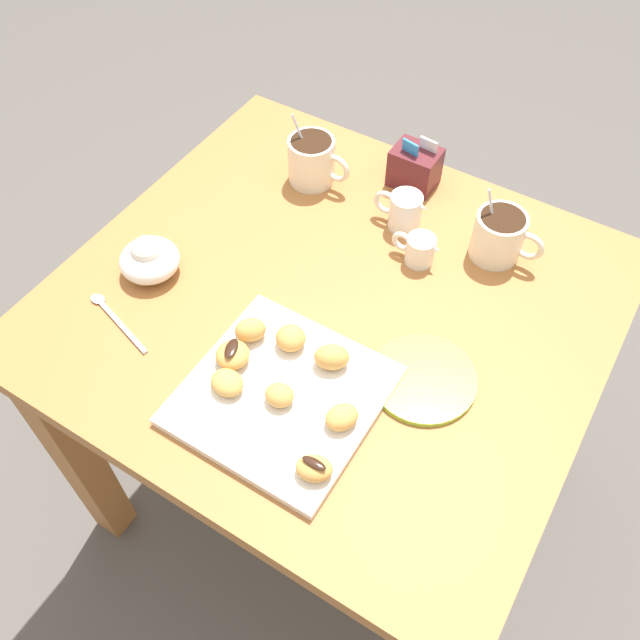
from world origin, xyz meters
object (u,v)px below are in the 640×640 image
object	(u,v)px
coffee_mug_cream_left	(312,159)
cream_pitcher_white	(404,210)
dining_table	(331,346)
beignet_5	(314,468)
beignet_0	(290,338)
beignet_3	(342,417)
beignet_6	(233,355)
sugar_caddy	(415,167)
ice_cream_bowl	(149,258)
beignet_2	(280,395)
coffee_mug_cream_right	(500,235)
beignet_1	(250,330)
beignet_4	(227,383)
pastry_plate_square	(282,396)
chocolate_sauce_pitcher	(420,248)
beignet_7	(332,357)
saucer_lime_left	(423,378)

from	to	relation	value
coffee_mug_cream_left	cream_pitcher_white	size ratio (longest dim) A/B	1.37
dining_table	beignet_5	world-z (taller)	beignet_5
beignet_0	beignet_3	xyz separation A→B (m)	(0.14, -0.08, -0.00)
beignet_6	sugar_caddy	bearing A→B (deg)	85.44
ice_cream_bowl	beignet_2	size ratio (longest dim) A/B	2.37
coffee_mug_cream_right	beignet_1	size ratio (longest dim) A/B	2.72
coffee_mug_cream_right	beignet_3	world-z (taller)	coffee_mug_cream_right
dining_table	beignet_5	size ratio (longest dim) A/B	17.18
ice_cream_bowl	beignet_4	bearing A→B (deg)	-26.65
beignet_6	beignet_0	bearing A→B (deg)	51.30
sugar_caddy	beignet_5	distance (m)	0.66
pastry_plate_square	sugar_caddy	xyz separation A→B (m)	(-0.05, 0.55, 0.03)
dining_table	beignet_6	xyz separation A→B (m)	(-0.06, -0.20, 0.17)
beignet_0	beignet_4	xyz separation A→B (m)	(-0.04, -0.12, -0.00)
beignet_1	beignet_0	bearing A→B (deg)	18.79
pastry_plate_square	beignet_4	distance (m)	0.09
coffee_mug_cream_left	coffee_mug_cream_right	distance (m)	0.39
ice_cream_bowl	chocolate_sauce_pitcher	size ratio (longest dim) A/B	1.15
coffee_mug_cream_left	ice_cream_bowl	distance (m)	0.38
coffee_mug_cream_right	beignet_4	distance (m)	0.55
chocolate_sauce_pitcher	beignet_5	size ratio (longest dim) A/B	1.73
beignet_1	beignet_7	xyz separation A→B (m)	(0.14, 0.02, 0.00)
sugar_caddy	cream_pitcher_white	bearing A→B (deg)	-72.22
coffee_mug_cream_left	beignet_1	xyz separation A→B (m)	(0.13, -0.40, -0.02)
coffee_mug_cream_right	sugar_caddy	bearing A→B (deg)	156.02
coffee_mug_cream_left	beignet_0	world-z (taller)	coffee_mug_cream_left
coffee_mug_cream_right	chocolate_sauce_pitcher	bearing A→B (deg)	-142.05
saucer_lime_left	beignet_4	world-z (taller)	beignet_4
dining_table	sugar_caddy	distance (m)	0.39
chocolate_sauce_pitcher	ice_cream_bowl	bearing A→B (deg)	-145.14
dining_table	beignet_4	distance (m)	0.30
saucer_lime_left	coffee_mug_cream_right	bearing A→B (deg)	91.96
saucer_lime_left	beignet_2	bearing A→B (deg)	-136.43
coffee_mug_cream_left	beignet_7	distance (m)	0.46
beignet_1	coffee_mug_cream_left	bearing A→B (deg)	108.16
pastry_plate_square	beignet_0	distance (m)	0.10
beignet_1	beignet_7	bearing A→B (deg)	9.35
chocolate_sauce_pitcher	beignet_7	xyz separation A→B (m)	(-0.01, -0.29, 0.01)
dining_table	sugar_caddy	world-z (taller)	sugar_caddy
pastry_plate_square	beignet_7	bearing A→B (deg)	66.19
sugar_caddy	beignet_0	bearing A→B (deg)	-88.01
coffee_mug_cream_left	beignet_7	bearing A→B (deg)	-54.24
beignet_4	beignet_7	xyz separation A→B (m)	(0.11, 0.12, 0.01)
beignet_3	beignet_7	world-z (taller)	beignet_7
saucer_lime_left	beignet_2	distance (m)	0.23
sugar_caddy	beignet_3	size ratio (longest dim) A/B	2.05
coffee_mug_cream_left	beignet_3	world-z (taller)	coffee_mug_cream_left
beignet_2	beignet_1	bearing A→B (deg)	144.73
coffee_mug_cream_left	beignet_6	distance (m)	0.47
coffee_mug_cream_right	dining_table	bearing A→B (deg)	-128.75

